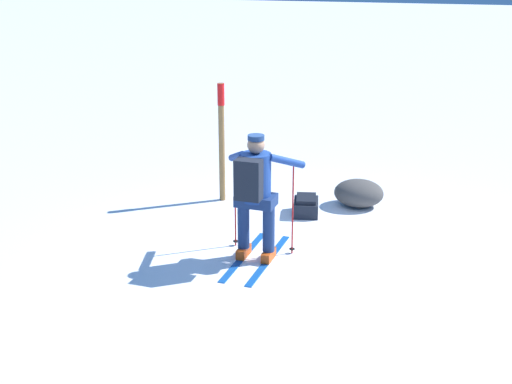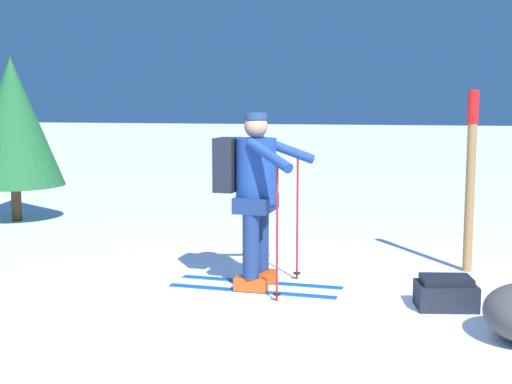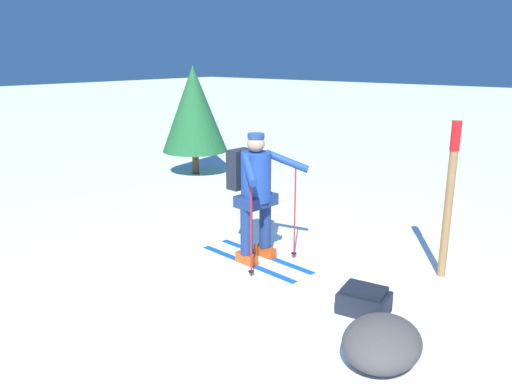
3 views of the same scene
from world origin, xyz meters
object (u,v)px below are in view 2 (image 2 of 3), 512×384
Objects in this scene: trail_marker at (471,168)px; dropped_backpack at (446,293)px; skier at (253,187)px; pine_tree at (13,122)px.

dropped_backpack is at bearing 167.80° from trail_marker.
skier is at bearing 78.72° from dropped_backpack.
dropped_backpack is at bearing -119.06° from pine_tree.
pine_tree reaches higher than trail_marker.
skier reaches higher than dropped_backpack.
skier is 0.88× the size of trail_marker.
dropped_backpack is 1.67m from trail_marker.
skier is 0.70× the size of pine_tree.
trail_marker is (1.36, -0.29, 0.93)m from dropped_backpack.
pine_tree reaches higher than skier.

